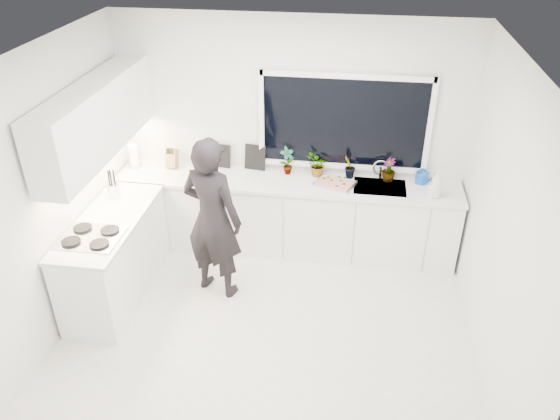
# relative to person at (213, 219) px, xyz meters

# --- Properties ---
(floor) EXTENTS (4.00, 3.50, 0.02)m
(floor) POSITION_rel_person_xyz_m (0.64, -0.55, -0.90)
(floor) COLOR beige
(floor) RESTS_ON ground
(wall_back) EXTENTS (4.00, 0.02, 2.70)m
(wall_back) POSITION_rel_person_xyz_m (0.64, 1.21, 0.46)
(wall_back) COLOR white
(wall_back) RESTS_ON ground
(wall_left) EXTENTS (0.02, 3.50, 2.70)m
(wall_left) POSITION_rel_person_xyz_m (-1.37, -0.55, 0.46)
(wall_left) COLOR white
(wall_left) RESTS_ON ground
(wall_right) EXTENTS (0.02, 3.50, 2.70)m
(wall_right) POSITION_rel_person_xyz_m (2.65, -0.55, 0.46)
(wall_right) COLOR white
(wall_right) RESTS_ON ground
(ceiling) EXTENTS (4.00, 3.50, 0.02)m
(ceiling) POSITION_rel_person_xyz_m (0.64, -0.55, 1.82)
(ceiling) COLOR white
(ceiling) RESTS_ON wall_back
(window) EXTENTS (1.80, 0.02, 1.00)m
(window) POSITION_rel_person_xyz_m (1.24, 1.18, 0.66)
(window) COLOR black
(window) RESTS_ON wall_back
(base_cabinets_back) EXTENTS (3.92, 0.58, 0.88)m
(base_cabinets_back) POSITION_rel_person_xyz_m (0.64, 0.90, -0.45)
(base_cabinets_back) COLOR white
(base_cabinets_back) RESTS_ON floor
(base_cabinets_left) EXTENTS (0.58, 1.60, 0.88)m
(base_cabinets_left) POSITION_rel_person_xyz_m (-1.03, -0.20, -0.45)
(base_cabinets_left) COLOR white
(base_cabinets_left) RESTS_ON floor
(countertop_back) EXTENTS (3.94, 0.62, 0.04)m
(countertop_back) POSITION_rel_person_xyz_m (0.64, 0.89, 0.01)
(countertop_back) COLOR silver
(countertop_back) RESTS_ON base_cabinets_back
(countertop_left) EXTENTS (0.62, 1.60, 0.04)m
(countertop_left) POSITION_rel_person_xyz_m (-1.03, -0.20, 0.01)
(countertop_left) COLOR silver
(countertop_left) RESTS_ON base_cabinets_left
(upper_cabinets) EXTENTS (0.34, 2.10, 0.70)m
(upper_cabinets) POSITION_rel_person_xyz_m (-1.15, 0.15, 0.96)
(upper_cabinets) COLOR white
(upper_cabinets) RESTS_ON wall_left
(sink) EXTENTS (0.58, 0.42, 0.14)m
(sink) POSITION_rel_person_xyz_m (1.69, 0.90, -0.02)
(sink) COLOR silver
(sink) RESTS_ON countertop_back
(faucet) EXTENTS (0.03, 0.03, 0.22)m
(faucet) POSITION_rel_person_xyz_m (1.69, 1.10, 0.14)
(faucet) COLOR silver
(faucet) RESTS_ON countertop_back
(stovetop) EXTENTS (0.56, 0.48, 0.03)m
(stovetop) POSITION_rel_person_xyz_m (-1.05, -0.55, 0.04)
(stovetop) COLOR black
(stovetop) RESTS_ON countertop_left
(person) EXTENTS (0.75, 0.60, 1.79)m
(person) POSITION_rel_person_xyz_m (0.00, 0.00, 0.00)
(person) COLOR black
(person) RESTS_ON floor
(pizza_tray) EXTENTS (0.50, 0.43, 0.03)m
(pizza_tray) POSITION_rel_person_xyz_m (1.19, 0.87, 0.04)
(pizza_tray) COLOR silver
(pizza_tray) RESTS_ON countertop_back
(pizza) EXTENTS (0.45, 0.38, 0.01)m
(pizza) POSITION_rel_person_xyz_m (1.19, 0.87, 0.06)
(pizza) COLOR red
(pizza) RESTS_ON pizza_tray
(watering_can) EXTENTS (0.17, 0.17, 0.13)m
(watering_can) POSITION_rel_person_xyz_m (2.15, 1.06, 0.09)
(watering_can) COLOR #1148A8
(watering_can) RESTS_ON countertop_back
(paper_towel_roll) EXTENTS (0.14, 0.14, 0.26)m
(paper_towel_roll) POSITION_rel_person_xyz_m (-1.21, 1.00, 0.16)
(paper_towel_roll) COLOR white
(paper_towel_roll) RESTS_ON countertop_back
(knife_block) EXTENTS (0.14, 0.12, 0.22)m
(knife_block) POSITION_rel_person_xyz_m (-0.76, 1.04, 0.14)
(knife_block) COLOR #966F46
(knife_block) RESTS_ON countertop_back
(utensil_crock) EXTENTS (0.17, 0.17, 0.16)m
(utensil_crock) POSITION_rel_person_xyz_m (-1.15, 0.25, 0.11)
(utensil_crock) COLOR silver
(utensil_crock) RESTS_ON countertop_left
(picture_frame_large) EXTENTS (0.22, 0.04, 0.28)m
(picture_frame_large) POSITION_rel_person_xyz_m (-0.18, 1.14, 0.17)
(picture_frame_large) COLOR black
(picture_frame_large) RESTS_ON countertop_back
(picture_frame_small) EXTENTS (0.25, 0.06, 0.30)m
(picture_frame_small) POSITION_rel_person_xyz_m (0.23, 1.14, 0.18)
(picture_frame_small) COLOR black
(picture_frame_small) RESTS_ON countertop_back
(herb_plants) EXTENTS (1.37, 0.30, 0.33)m
(herb_plants) POSITION_rel_person_xyz_m (1.12, 1.06, 0.17)
(herb_plants) COLOR #26662D
(herb_plants) RESTS_ON countertop_back
(soap_bottles) EXTENTS (0.17, 0.17, 0.33)m
(soap_bottles) POSITION_rel_person_xyz_m (2.27, 0.75, 0.17)
(soap_bottles) COLOR #D8BF66
(soap_bottles) RESTS_ON countertop_back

